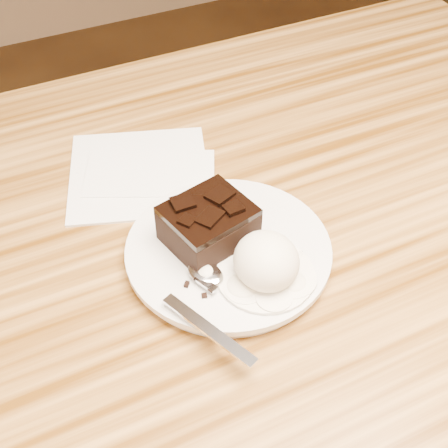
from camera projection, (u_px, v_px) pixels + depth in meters
name	position (u px, v px, depth m)	size (l,w,h in m)	color
dining_table	(215.00, 433.00, 0.89)	(1.20, 0.80, 0.75)	#512D0A
plate	(228.00, 253.00, 0.62)	(0.21, 0.21, 0.02)	silver
brownie	(208.00, 227.00, 0.61)	(0.08, 0.07, 0.04)	black
ice_cream_scoop	(266.00, 261.00, 0.57)	(0.06, 0.07, 0.05)	white
melt_puddle	(265.00, 275.00, 0.58)	(0.09, 0.09, 0.00)	white
spoon	(205.00, 274.00, 0.58)	(0.03, 0.16, 0.01)	silver
napkin	(139.00, 172.00, 0.72)	(0.16, 0.16, 0.01)	white
crumb_a	(301.00, 255.00, 0.60)	(0.01, 0.01, 0.00)	black
crumb_b	(204.00, 296.00, 0.57)	(0.01, 0.01, 0.00)	black
crumb_c	(187.00, 284.00, 0.58)	(0.01, 0.00, 0.00)	black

